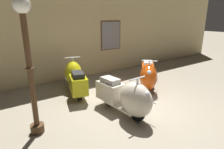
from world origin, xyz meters
The scene contains 6 objects.
ground_plane centered at (0.00, 0.00, 0.00)m, with size 60.00×60.00×0.00m, color gray.
showroom_back_wall centered at (-0.12, 3.60, 1.79)m, with size 18.00×0.63×3.57m.
scooter_0 centered at (-0.83, 2.12, 0.50)m, with size 0.98×1.86×1.09m.
scooter_1 centered at (-0.47, -0.07, 0.49)m, with size 0.63×1.77×1.06m.
scooter_2 centered at (1.26, 0.91, 0.48)m, with size 1.56×1.59×1.06m.
lamppost centered at (-2.47, 0.47, 1.58)m, with size 0.31×0.31×2.71m.
Camera 1 is at (-3.23, -3.33, 2.35)m, focal length 30.54 mm.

